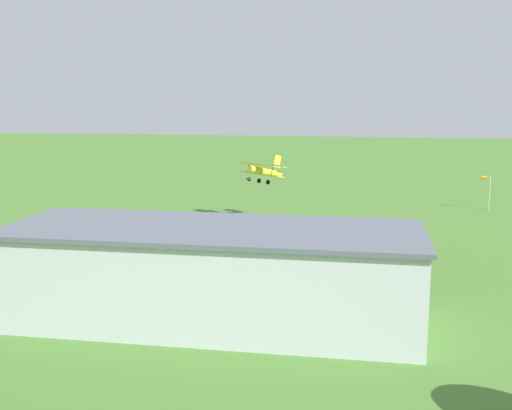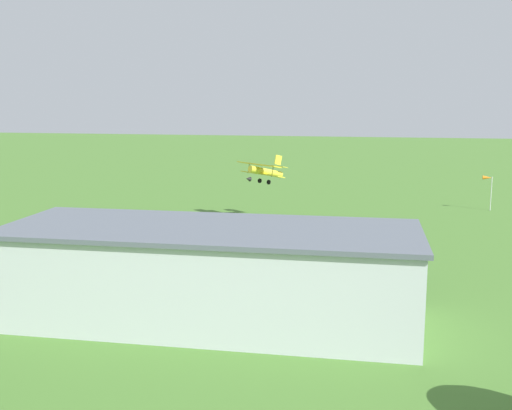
{
  "view_description": "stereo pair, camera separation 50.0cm",
  "coord_description": "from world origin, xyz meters",
  "px_view_note": "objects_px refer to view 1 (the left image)",
  "views": [
    {
      "loc": [
        -15.66,
        78.68,
        16.6
      ],
      "look_at": [
        -2.01,
        9.87,
        4.41
      ],
      "focal_mm": 42.69,
      "sensor_mm": 36.0,
      "label": 1
    },
    {
      "loc": [
        -16.15,
        78.58,
        16.6
      ],
      "look_at": [
        -2.01,
        9.87,
        4.41
      ],
      "focal_mm": 42.69,
      "sensor_mm": 36.0,
      "label": 2
    }
  ],
  "objects_px": {
    "person_beside_truck": "(327,258)",
    "person_near_hangar_door": "(122,256)",
    "car_red": "(98,252)",
    "person_at_fence_line": "(137,260)",
    "person_walking_on_apron": "(255,254)",
    "windsock": "(486,180)",
    "car_yellow": "(37,253)",
    "biplane": "(263,171)",
    "hangar": "(213,274)",
    "car_blue": "(393,269)"
  },
  "relations": [
    {
      "from": "person_walking_on_apron",
      "to": "windsock",
      "type": "bearing_deg",
      "value": -128.21
    },
    {
      "from": "person_near_hangar_door",
      "to": "person_walking_on_apron",
      "type": "xyz_separation_m",
      "value": [
        -13.13,
        -3.45,
        -0.03
      ]
    },
    {
      "from": "car_red",
      "to": "person_at_fence_line",
      "type": "relative_size",
      "value": 2.89
    },
    {
      "from": "person_beside_truck",
      "to": "person_near_hangar_door",
      "type": "xyz_separation_m",
      "value": [
        20.68,
        3.05,
        -0.04
      ]
    },
    {
      "from": "person_beside_truck",
      "to": "person_near_hangar_door",
      "type": "relative_size",
      "value": 1.04
    },
    {
      "from": "person_near_hangar_door",
      "to": "windsock",
      "type": "height_order",
      "value": "windsock"
    },
    {
      "from": "car_red",
      "to": "car_yellow",
      "type": "distance_m",
      "value": 6.37
    },
    {
      "from": "person_walking_on_apron",
      "to": "person_beside_truck",
      "type": "bearing_deg",
      "value": 176.97
    },
    {
      "from": "person_near_hangar_door",
      "to": "person_beside_truck",
      "type": "bearing_deg",
      "value": -171.6
    },
    {
      "from": "car_blue",
      "to": "person_beside_truck",
      "type": "bearing_deg",
      "value": -23.57
    },
    {
      "from": "person_walking_on_apron",
      "to": "windsock",
      "type": "xyz_separation_m",
      "value": [
        -28.45,
        -36.15,
        3.89
      ]
    },
    {
      "from": "person_at_fence_line",
      "to": "person_walking_on_apron",
      "type": "bearing_deg",
      "value": -158.33
    },
    {
      "from": "person_at_fence_line",
      "to": "person_walking_on_apron",
      "type": "relative_size",
      "value": 1.02
    },
    {
      "from": "car_blue",
      "to": "windsock",
      "type": "relative_size",
      "value": 0.79
    },
    {
      "from": "person_at_fence_line",
      "to": "biplane",
      "type": "bearing_deg",
      "value": -107.55
    },
    {
      "from": "biplane",
      "to": "person_walking_on_apron",
      "type": "relative_size",
      "value": 4.72
    },
    {
      "from": "car_yellow",
      "to": "person_walking_on_apron",
      "type": "relative_size",
      "value": 2.73
    },
    {
      "from": "person_beside_truck",
      "to": "person_walking_on_apron",
      "type": "height_order",
      "value": "person_beside_truck"
    },
    {
      "from": "person_beside_truck",
      "to": "person_at_fence_line",
      "type": "xyz_separation_m",
      "value": [
        18.72,
        4.04,
        -0.05
      ]
    },
    {
      "from": "hangar",
      "to": "person_near_hangar_door",
      "type": "distance_m",
      "value": 19.45
    },
    {
      "from": "car_blue",
      "to": "car_red",
      "type": "relative_size",
      "value": 0.9
    },
    {
      "from": "biplane",
      "to": "car_yellow",
      "type": "height_order",
      "value": "biplane"
    },
    {
      "from": "windsock",
      "to": "person_beside_truck",
      "type": "bearing_deg",
      "value": 60.23
    },
    {
      "from": "hangar",
      "to": "car_red",
      "type": "height_order",
      "value": "hangar"
    },
    {
      "from": "hangar",
      "to": "person_beside_truck",
      "type": "relative_size",
      "value": 18.51
    },
    {
      "from": "biplane",
      "to": "person_near_hangar_door",
      "type": "distance_m",
      "value": 27.34
    },
    {
      "from": "biplane",
      "to": "person_beside_truck",
      "type": "distance_m",
      "value": 24.83
    },
    {
      "from": "car_red",
      "to": "person_near_hangar_door",
      "type": "distance_m",
      "value": 3.21
    },
    {
      "from": "hangar",
      "to": "biplane",
      "type": "height_order",
      "value": "biplane"
    },
    {
      "from": "biplane",
      "to": "car_blue",
      "type": "relative_size",
      "value": 1.77
    },
    {
      "from": "hangar",
      "to": "person_at_fence_line",
      "type": "distance_m",
      "value": 17.42
    },
    {
      "from": "car_yellow",
      "to": "windsock",
      "type": "xyz_separation_m",
      "value": [
        -50.93,
        -40.11,
        3.84
      ]
    },
    {
      "from": "person_beside_truck",
      "to": "hangar",
      "type": "bearing_deg",
      "value": 66.63
    },
    {
      "from": "car_yellow",
      "to": "person_near_hangar_door",
      "type": "height_order",
      "value": "person_near_hangar_door"
    },
    {
      "from": "biplane",
      "to": "car_red",
      "type": "distance_m",
      "value": 27.93
    },
    {
      "from": "car_blue",
      "to": "person_at_fence_line",
      "type": "distance_m",
      "value": 25.17
    },
    {
      "from": "biplane",
      "to": "windsock",
      "type": "height_order",
      "value": "biplane"
    },
    {
      "from": "car_yellow",
      "to": "person_walking_on_apron",
      "type": "xyz_separation_m",
      "value": [
        -22.48,
        -3.97,
        -0.05
      ]
    },
    {
      "from": "person_beside_truck",
      "to": "person_walking_on_apron",
      "type": "distance_m",
      "value": 7.55
    },
    {
      "from": "biplane",
      "to": "person_beside_truck",
      "type": "height_order",
      "value": "biplane"
    },
    {
      "from": "hangar",
      "to": "person_beside_truck",
      "type": "xyz_separation_m",
      "value": [
        -7.3,
        -16.88,
        -2.81
      ]
    },
    {
      "from": "biplane",
      "to": "car_yellow",
      "type": "xyz_separation_m",
      "value": [
        19.42,
        25.18,
        -6.12
      ]
    },
    {
      "from": "biplane",
      "to": "car_red",
      "type": "relative_size",
      "value": 1.59
    },
    {
      "from": "person_beside_truck",
      "to": "person_near_hangar_door",
      "type": "height_order",
      "value": "person_beside_truck"
    },
    {
      "from": "person_at_fence_line",
      "to": "windsock",
      "type": "height_order",
      "value": "windsock"
    },
    {
      "from": "person_near_hangar_door",
      "to": "person_walking_on_apron",
      "type": "height_order",
      "value": "person_near_hangar_door"
    },
    {
      "from": "hangar",
      "to": "person_beside_truck",
      "type": "distance_m",
      "value": 18.61
    },
    {
      "from": "car_blue",
      "to": "person_near_hangar_door",
      "type": "bearing_deg",
      "value": 0.53
    },
    {
      "from": "person_at_fence_line",
      "to": "person_near_hangar_door",
      "type": "xyz_separation_m",
      "value": [
        1.96,
        -0.99,
        0.01
      ]
    },
    {
      "from": "car_blue",
      "to": "car_red",
      "type": "height_order",
      "value": "car_blue"
    }
  ]
}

